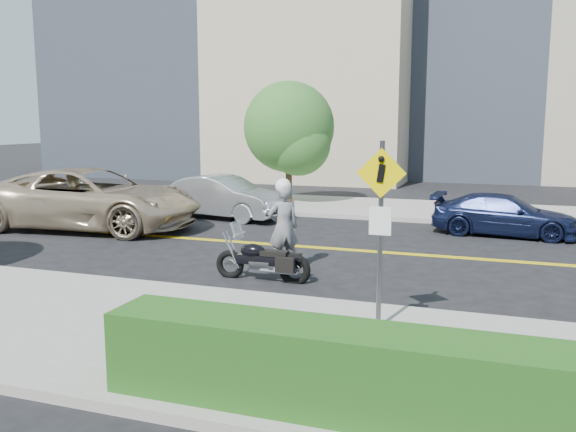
# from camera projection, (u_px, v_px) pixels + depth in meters

# --- Properties ---
(ground_plane) EXTENTS (120.00, 120.00, 0.00)m
(ground_plane) POSITION_uv_depth(u_px,v_px,m) (273.00, 244.00, 17.11)
(ground_plane) COLOR black
(ground_plane) RESTS_ON ground
(sidewalk_near) EXTENTS (60.00, 5.00, 0.15)m
(sidewalk_near) POSITION_uv_depth(u_px,v_px,m) (113.00, 326.00, 10.10)
(sidewalk_near) COLOR #9E9B91
(sidewalk_near) RESTS_ON ground_plane
(sidewalk_far) EXTENTS (60.00, 5.00, 0.15)m
(sidewalk_far) POSITION_uv_depth(u_px,v_px,m) (340.00, 206.00, 24.09)
(sidewalk_far) COLOR #9E9B91
(sidewalk_far) RESTS_ON ground_plane
(building_mid) EXTENTS (18.00, 14.00, 20.00)m
(building_mid) POSITION_uv_depth(u_px,v_px,m) (545.00, 12.00, 37.18)
(building_mid) COLOR #A39984
(building_mid) RESTS_ON ground_plane
(hedge) EXTENTS (9.00, 0.90, 1.00)m
(hedge) POSITION_uv_depth(u_px,v_px,m) (494.00, 392.00, 6.38)
(hedge) COLOR #235619
(hedge) RESTS_ON sidewalk_near
(pedestrian_sign) EXTENTS (0.78, 0.08, 3.00)m
(pedestrian_sign) POSITION_uv_depth(u_px,v_px,m) (380.00, 217.00, 9.55)
(pedestrian_sign) COLOR #4C4C51
(pedestrian_sign) RESTS_ON sidewalk_near
(motorcyclist) EXTENTS (0.88, 0.84, 2.15)m
(motorcyclist) POSITION_uv_depth(u_px,v_px,m) (283.00, 225.00, 14.03)
(motorcyclist) COLOR silver
(motorcyclist) RESTS_ON ground
(motorcycle) EXTENTS (2.11, 0.67, 1.28)m
(motorcycle) POSITION_uv_depth(u_px,v_px,m) (263.00, 252.00, 13.20)
(motorcycle) COLOR black
(motorcycle) RESTS_ON ground
(suv) EXTENTS (7.29, 3.87, 1.95)m
(suv) POSITION_uv_depth(u_px,v_px,m) (91.00, 199.00, 19.41)
(suv) COLOR tan
(suv) RESTS_ON ground
(parked_car_white) EXTENTS (4.03, 2.08, 1.31)m
(parked_car_white) POSITION_uv_depth(u_px,v_px,m) (56.00, 193.00, 23.77)
(parked_car_white) COLOR silver
(parked_car_white) RESTS_ON ground
(parked_car_silver) EXTENTS (4.81, 2.39, 1.51)m
(parked_car_silver) POSITION_uv_depth(u_px,v_px,m) (223.00, 197.00, 21.57)
(parked_car_silver) COLOR #96999D
(parked_car_silver) RESTS_ON ground
(parked_car_blue) EXTENTS (4.40, 2.06, 1.24)m
(parked_car_blue) POSITION_uv_depth(u_px,v_px,m) (504.00, 215.00, 18.40)
(parked_car_blue) COLOR #161E42
(parked_car_blue) RESTS_ON ground
(tree_far_a) EXTENTS (3.67, 3.67, 5.01)m
(tree_far_a) POSITION_uv_depth(u_px,v_px,m) (289.00, 127.00, 24.55)
(tree_far_a) COLOR #382619
(tree_far_a) RESTS_ON ground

